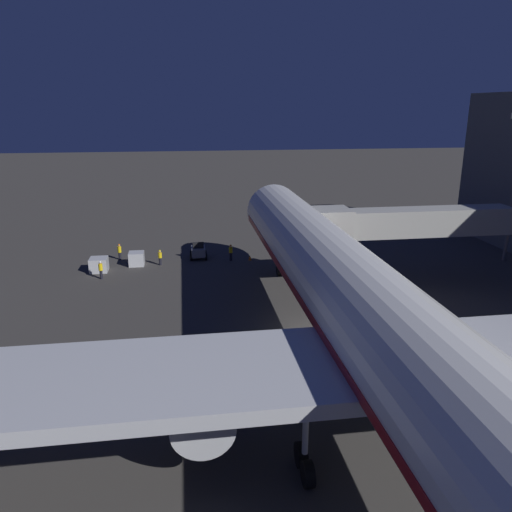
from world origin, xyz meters
The scene contains 12 objects.
ground_plane centered at (0.00, 0.00, 0.00)m, with size 320.00×320.00×0.00m, color #383533.
airliner_at_gate centered at (0.00, 12.75, 5.78)m, with size 49.90×63.85×19.70m.
jet_bridge centered at (-10.46, -9.25, 5.86)m, with size 19.14×3.40×7.40m.
baggage_tug_spare centered at (7.79, -19.88, 0.78)m, with size 1.86×2.26×1.95m.
baggage_container_near_belt centered at (18.04, -16.81, 0.71)m, with size 1.75×1.78×1.42m, color #B7BABF.
baggage_container_spare centered at (14.38, -18.31, 0.72)m, with size 1.57×1.55×1.45m, color #B7BABF.
ground_crew_by_belt_loader centered at (4.31, -18.54, 1.00)m, with size 0.40×0.40×1.82m.
ground_crew_marshaller_fwd centered at (16.40, -20.66, 0.99)m, with size 0.40×0.40×1.79m.
ground_crew_under_port_wing centered at (11.91, -18.03, 0.92)m, with size 0.40×0.40×1.68m.
ground_crew_by_tug centered at (17.47, -14.36, 1.01)m, with size 0.40×0.40×1.84m.
traffic_cone_nose_port centered at (-2.20, -18.39, 0.28)m, with size 0.36×0.36×0.55m, color orange.
traffic_cone_nose_starboard centered at (2.20, -18.39, 0.28)m, with size 0.36×0.36×0.55m, color orange.
Camera 1 is at (9.13, 33.16, 16.23)m, focal length 34.68 mm.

